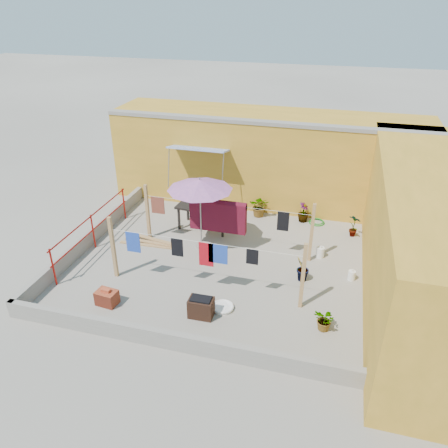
{
  "coord_description": "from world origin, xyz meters",
  "views": [
    {
      "loc": [
        2.97,
        -10.17,
        6.87
      ],
      "look_at": [
        0.08,
        0.3,
        1.1
      ],
      "focal_mm": 35.0,
      "sensor_mm": 36.0,
      "label": 1
    }
  ],
  "objects_px": {
    "outdoor_table": "(204,208)",
    "water_jug_b": "(320,252)",
    "patio_umbrella": "(200,185)",
    "brazier": "(201,307)",
    "brick_stack": "(107,297)",
    "white_basin": "(223,307)",
    "water_jug_a": "(352,275)",
    "green_hose": "(317,222)",
    "plant_back_a": "(260,206)"
  },
  "relations": [
    {
      "from": "patio_umbrella",
      "to": "brick_stack",
      "type": "xyz_separation_m",
      "value": [
        -1.4,
        -3.25,
        -1.85
      ]
    },
    {
      "from": "white_basin",
      "to": "plant_back_a",
      "type": "relative_size",
      "value": 0.73
    },
    {
      "from": "brick_stack",
      "to": "white_basin",
      "type": "bearing_deg",
      "value": 11.49
    },
    {
      "from": "green_hose",
      "to": "patio_umbrella",
      "type": "bearing_deg",
      "value": -142.34
    },
    {
      "from": "patio_umbrella",
      "to": "water_jug_b",
      "type": "distance_m",
      "value": 4.01
    },
    {
      "from": "white_basin",
      "to": "patio_umbrella",
      "type": "bearing_deg",
      "value": 117.93
    },
    {
      "from": "brazier",
      "to": "water_jug_a",
      "type": "bearing_deg",
      "value": 35.99
    },
    {
      "from": "water_jug_a",
      "to": "green_hose",
      "type": "distance_m",
      "value": 3.3
    },
    {
      "from": "plant_back_a",
      "to": "outdoor_table",
      "type": "bearing_deg",
      "value": -139.34
    },
    {
      "from": "outdoor_table",
      "to": "water_jug_b",
      "type": "distance_m",
      "value": 3.93
    },
    {
      "from": "brick_stack",
      "to": "brazier",
      "type": "xyz_separation_m",
      "value": [
        2.39,
        0.18,
        0.06
      ]
    },
    {
      "from": "brazier",
      "to": "water_jug_a",
      "type": "height_order",
      "value": "brazier"
    },
    {
      "from": "outdoor_table",
      "to": "water_jug_a",
      "type": "xyz_separation_m",
      "value": [
        4.71,
        -1.74,
        -0.59
      ]
    },
    {
      "from": "patio_umbrella",
      "to": "outdoor_table",
      "type": "relative_size",
      "value": 1.27
    },
    {
      "from": "brazier",
      "to": "water_jug_b",
      "type": "relative_size",
      "value": 1.62
    },
    {
      "from": "water_jug_a",
      "to": "water_jug_b",
      "type": "distance_m",
      "value": 1.3
    },
    {
      "from": "brazier",
      "to": "white_basin",
      "type": "height_order",
      "value": "brazier"
    },
    {
      "from": "brick_stack",
      "to": "white_basin",
      "type": "distance_m",
      "value": 2.88
    },
    {
      "from": "water_jug_b",
      "to": "plant_back_a",
      "type": "bearing_deg",
      "value": 136.12
    },
    {
      "from": "brick_stack",
      "to": "brazier",
      "type": "distance_m",
      "value": 2.4
    },
    {
      "from": "brazier",
      "to": "plant_back_a",
      "type": "distance_m",
      "value": 5.59
    },
    {
      "from": "brazier",
      "to": "outdoor_table",
      "type": "bearing_deg",
      "value": 106.6
    },
    {
      "from": "white_basin",
      "to": "plant_back_a",
      "type": "xyz_separation_m",
      "value": [
        -0.13,
        5.2,
        0.33
      ]
    },
    {
      "from": "brick_stack",
      "to": "white_basin",
      "type": "height_order",
      "value": "brick_stack"
    },
    {
      "from": "patio_umbrella",
      "to": "water_jug_b",
      "type": "xyz_separation_m",
      "value": [
        3.53,
        0.37,
        -1.88
      ]
    },
    {
      "from": "water_jug_a",
      "to": "brick_stack",
      "type": "bearing_deg",
      "value": -155.3
    },
    {
      "from": "outdoor_table",
      "to": "white_basin",
      "type": "height_order",
      "value": "outdoor_table"
    },
    {
      "from": "brick_stack",
      "to": "brazier",
      "type": "height_order",
      "value": "brazier"
    },
    {
      "from": "white_basin",
      "to": "plant_back_a",
      "type": "distance_m",
      "value": 5.21
    },
    {
      "from": "patio_umbrella",
      "to": "water_jug_a",
      "type": "bearing_deg",
      "value": -7.28
    },
    {
      "from": "outdoor_table",
      "to": "brick_stack",
      "type": "height_order",
      "value": "outdoor_table"
    },
    {
      "from": "outdoor_table",
      "to": "water_jug_a",
      "type": "distance_m",
      "value": 5.05
    },
    {
      "from": "white_basin",
      "to": "green_hose",
      "type": "bearing_deg",
      "value": 70.49
    },
    {
      "from": "brazier",
      "to": "water_jug_a",
      "type": "xyz_separation_m",
      "value": [
        3.44,
        2.5,
        -0.12
      ]
    },
    {
      "from": "outdoor_table",
      "to": "brick_stack",
      "type": "relative_size",
      "value": 3.26
    },
    {
      "from": "brick_stack",
      "to": "water_jug_a",
      "type": "height_order",
      "value": "brick_stack"
    },
    {
      "from": "green_hose",
      "to": "plant_back_a",
      "type": "distance_m",
      "value": 2.0
    },
    {
      "from": "plant_back_a",
      "to": "green_hose",
      "type": "bearing_deg",
      "value": 0.0
    },
    {
      "from": "patio_umbrella",
      "to": "water_jug_b",
      "type": "height_order",
      "value": "patio_umbrella"
    },
    {
      "from": "water_jug_a",
      "to": "water_jug_b",
      "type": "xyz_separation_m",
      "value": [
        -0.91,
        0.93,
        0.02
      ]
    },
    {
      "from": "patio_umbrella",
      "to": "water_jug_b",
      "type": "relative_size",
      "value": 6.19
    },
    {
      "from": "brazier",
      "to": "green_hose",
      "type": "height_order",
      "value": "brazier"
    },
    {
      "from": "brazier",
      "to": "white_basin",
      "type": "bearing_deg",
      "value": 42.35
    },
    {
      "from": "green_hose",
      "to": "brick_stack",
      "type": "bearing_deg",
      "value": -128.95
    },
    {
      "from": "patio_umbrella",
      "to": "white_basin",
      "type": "bearing_deg",
      "value": -62.07
    },
    {
      "from": "outdoor_table",
      "to": "plant_back_a",
      "type": "height_order",
      "value": "outdoor_table"
    },
    {
      "from": "patio_umbrella",
      "to": "green_hose",
      "type": "xyz_separation_m",
      "value": [
        3.26,
        2.52,
        -2.0
      ]
    },
    {
      "from": "white_basin",
      "to": "plant_back_a",
      "type": "height_order",
      "value": "plant_back_a"
    },
    {
      "from": "outdoor_table",
      "to": "water_jug_b",
      "type": "bearing_deg",
      "value": -11.99
    },
    {
      "from": "brazier",
      "to": "water_jug_b",
      "type": "height_order",
      "value": "brazier"
    }
  ]
}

